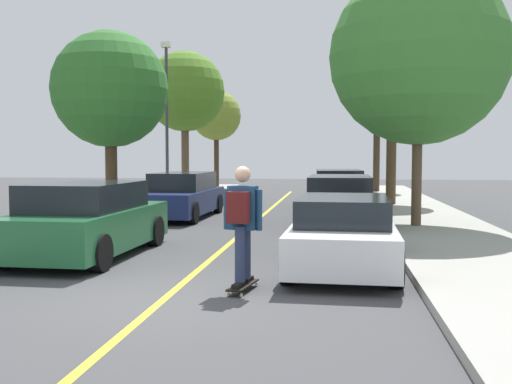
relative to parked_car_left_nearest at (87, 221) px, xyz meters
name	(u,v)px	position (x,y,z in m)	size (l,w,h in m)	color
ground	(164,299)	(2.44, -3.08, -0.70)	(80.00, 80.00, 0.00)	#424244
center_line	(221,251)	(2.44, 0.92, -0.69)	(0.12, 39.20, 0.01)	gold
parked_car_left_nearest	(87,221)	(0.00, 0.00, 0.00)	(2.03, 4.31, 1.43)	#1E5B33
parked_car_left_near	(182,196)	(0.00, 7.10, -0.01)	(1.89, 4.71, 1.41)	navy
parked_car_right_nearest	(343,234)	(4.88, -0.63, -0.08)	(1.91, 4.11, 1.24)	white
parked_car_right_near	(340,201)	(4.88, 5.49, -0.01)	(2.01, 4.69, 1.39)	black
parked_car_right_far	(338,189)	(4.88, 11.09, 0.01)	(2.07, 4.27, 1.41)	#1E5B33
street_tree_left_nearest	(110,90)	(-1.95, 6.23, 3.21)	(3.47, 3.47, 5.52)	#4C3823
street_tree_left_near	(185,92)	(-1.95, 15.10, 4.08)	(3.59, 3.59, 6.46)	brown
street_tree_left_far	(216,116)	(-1.95, 22.17, 3.48)	(2.82, 2.82, 5.47)	#3D2D1E
street_tree_right_nearest	(419,56)	(6.83, 4.78, 3.77)	(4.54, 4.54, 6.60)	brown
street_tree_right_near	(392,81)	(6.83, 11.66, 4.01)	(3.39, 3.39, 6.30)	#4C3823
street_tree_right_far	(377,88)	(6.83, 19.35, 4.60)	(3.10, 3.10, 6.75)	#3D2D1E
fire_hydrant	(86,213)	(-1.50, 3.33, -0.21)	(0.20, 0.20, 0.70)	#B2140F
streetlamp	(167,112)	(-1.75, 11.51, 2.94)	(0.36, 0.24, 6.17)	#38383D
skateboard	(243,285)	(3.43, -2.49, -0.61)	(0.37, 0.87, 0.10)	black
skateboarder	(242,218)	(3.43, -2.52, 0.37)	(0.59, 0.71, 1.70)	black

